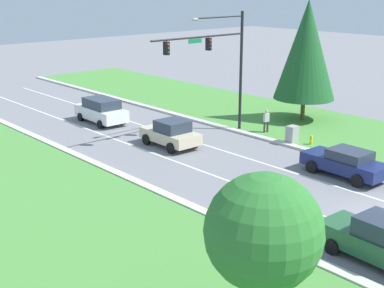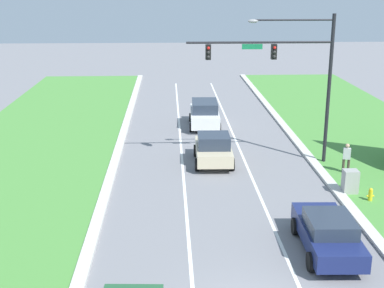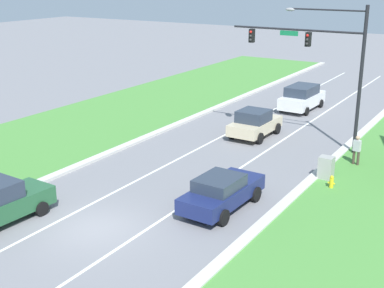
{
  "view_description": "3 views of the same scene",
  "coord_description": "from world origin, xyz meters",
  "views": [
    {
      "loc": [
        -21.03,
        -10.38,
        10.06
      ],
      "look_at": [
        -1.7,
        11.14,
        1.36
      ],
      "focal_mm": 50.0,
      "sensor_mm": 36.0,
      "label": 1
    },
    {
      "loc": [
        -2.5,
        -13.66,
        9.79
      ],
      "look_at": [
        -1.41,
        11.47,
        2.24
      ],
      "focal_mm": 50.0,
      "sensor_mm": 36.0,
      "label": 2
    },
    {
      "loc": [
        13.62,
        -14.61,
        9.91
      ],
      "look_at": [
        -0.34,
        7.99,
        1.37
      ],
      "focal_mm": 50.0,
      "sensor_mm": 36.0,
      "label": 3
    }
  ],
  "objects": [
    {
      "name": "forest_sedan",
      "position": [
        -3.76,
        -1.67,
        0.88
      ],
      "size": [
        2.17,
        4.58,
        1.8
      ],
      "rotation": [
        0.0,
        0.0,
        -0.05
      ],
      "color": "#235633",
      "rests_on": "ground_plane"
    },
    {
      "name": "utility_cabinet",
      "position": [
        6.18,
        10.15,
        0.61
      ],
      "size": [
        0.7,
        0.6,
        1.21
      ],
      "color": "#9E9E99",
      "rests_on": "ground_plane"
    },
    {
      "name": "traffic_signal_mast",
      "position": [
        4.05,
        14.91,
        5.51
      ],
      "size": [
        7.94,
        0.41,
        8.29
      ],
      "color": "black",
      "rests_on": "ground_plane"
    },
    {
      "name": "pedestrian",
      "position": [
        6.9,
        12.98,
        0.94
      ],
      "size": [
        0.42,
        0.31,
        1.69
      ],
      "rotation": [
        0.0,
        0.0,
        2.89
      ],
      "color": "#42382D",
      "rests_on": "ground_plane"
    },
    {
      "name": "navy_sedan",
      "position": [
        3.4,
        4.4,
        0.8
      ],
      "size": [
        2.16,
        4.73,
        1.55
      ],
      "rotation": [
        0.0,
        0.0,
        -0.03
      ],
      "color": "navy",
      "rests_on": "ground_plane"
    },
    {
      "name": "oak_near_left_tree",
      "position": [
        -10.92,
        -1.99,
        3.68
      ],
      "size": [
        3.26,
        3.26,
        5.32
      ],
      "color": "brown",
      "rests_on": "ground_plane"
    },
    {
      "name": "white_suv",
      "position": [
        -0.01,
        23.22,
        0.95
      ],
      "size": [
        2.26,
        4.75,
        1.86
      ],
      "rotation": [
        0.0,
        0.0,
        -0.03
      ],
      "color": "white",
      "rests_on": "ground_plane"
    },
    {
      "name": "champagne_sedan",
      "position": [
        -0.04,
        15.02,
        0.87
      ],
      "size": [
        2.21,
        4.16,
        1.75
      ],
      "rotation": [
        0.0,
        0.0,
        -0.02
      ],
      "color": "beige",
      "rests_on": "ground_plane"
    },
    {
      "name": "fire_hydrant",
      "position": [
        6.82,
        9.1,
        0.34
      ],
      "size": [
        0.34,
        0.2,
        0.7
      ],
      "color": "gold",
      "rests_on": "ground_plane"
    },
    {
      "name": "lane_stripe_inner_left",
      "position": [
        -1.8,
        0.0,
        0.0
      ],
      "size": [
        0.14,
        81.0,
        0.01
      ],
      "color": "white",
      "rests_on": "ground_plane"
    },
    {
      "name": "conifer_near_right_tree",
      "position": [
        11.77,
        13.51,
        5.37
      ],
      "size": [
        4.56,
        4.56,
        9.03
      ],
      "color": "brown",
      "rests_on": "ground_plane"
    },
    {
      "name": "curb_strip_left",
      "position": [
        -5.65,
        0.0,
        0.07
      ],
      "size": [
        0.5,
        90.0,
        0.15
      ],
      "color": "beige",
      "rests_on": "ground_plane"
    }
  ]
}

